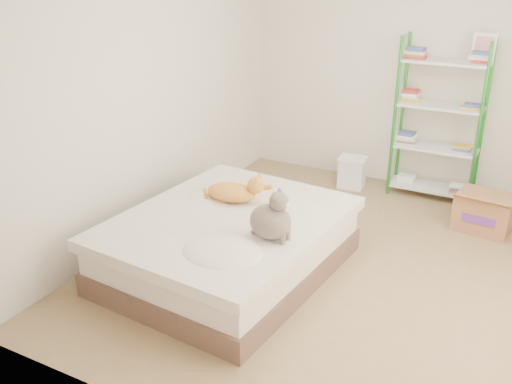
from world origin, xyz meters
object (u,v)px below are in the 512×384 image
Objects in this scene: shelf_unit at (439,122)px; white_bin at (352,172)px; cardboard_box at (484,212)px; orange_cat at (232,190)px; bed at (228,244)px; grey_cat at (270,214)px.

white_bin is (-0.85, -0.16, -0.65)m from shelf_unit.
cardboard_box reaches higher than white_bin.
orange_cat is 0.29× the size of shelf_unit.
shelf_unit is 1.08m from white_bin.
cardboard_box is (0.62, -0.59, -0.65)m from shelf_unit.
white_bin is at bearing 65.80° from orange_cat.
cardboard_box is (1.76, 1.81, -0.07)m from bed.
white_bin is at bearing 87.32° from bed.
white_bin is (0.30, 2.24, -0.07)m from bed.
orange_cat reaches higher than white_bin.
orange_cat is 1.30× the size of grey_cat.
shelf_unit reaches higher than bed.
shelf_unit reaches higher than grey_cat.
cardboard_box is (1.89, 1.52, -0.42)m from orange_cat.
white_bin is at bearing -169.37° from shelf_unit.
bed is 1.19× the size of shelf_unit.
shelf_unit is at bearing 69.41° from bed.
orange_cat is 2.48m from shelf_unit.
grey_cat is at bearing -104.76° from shelf_unit.
orange_cat is at bearing 52.76° from grey_cat.
bed is 4.05× the size of orange_cat.
shelf_unit is 5.00× the size of white_bin.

